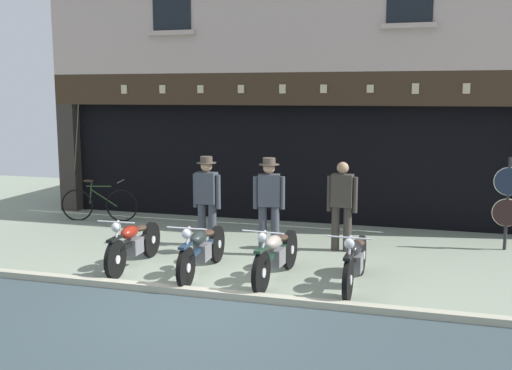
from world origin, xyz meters
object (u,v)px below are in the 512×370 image
Objects in this scene: motorcycle_center_right at (355,260)px; tyre_sign_pole at (508,198)px; motorcycle_center at (276,254)px; motorcycle_center_left at (202,249)px; advert_board_near at (214,137)px; salesman_right at (342,202)px; advert_board_far at (171,137)px; shopkeeper_center at (269,201)px; motorcycle_left at (133,243)px; leaning_bicycle at (99,204)px; salesman_left at (207,196)px.

tyre_sign_pole is at bearing -127.77° from motorcycle_center_right.
motorcycle_center_left is at bearing 5.08° from motorcycle_center.
advert_board_near is (-6.17, 1.43, 0.88)m from tyre_sign_pole.
motorcycle_center is at bearing 74.63° from salesman_right.
advert_board_far reaches higher than tyre_sign_pole.
tyre_sign_pole reaches higher than motorcycle_center.
shopkeeper_center reaches higher than motorcycle_center_right.
motorcycle_center_right is (3.63, -0.03, 0.00)m from motorcycle_left.
motorcycle_center_right is 1.12× the size of shopkeeper_center.
advert_board_far reaches higher than motorcycle_center_right.
motorcycle_center_left is at bearing -72.81° from advert_board_near.
leaning_bicycle is at bearing -153.03° from advert_board_near.
salesman_left is 0.98× the size of leaning_bicycle.
tyre_sign_pole is at bearing -162.71° from salesman_left.
motorcycle_center_left is 1.21× the size of tyre_sign_pole.
salesman_left reaches higher than salesman_right.
motorcycle_center_left is 1.68m from shopkeeper_center.
shopkeeper_center reaches higher than motorcycle_center.
shopkeeper_center is 3.73m from advert_board_near.
motorcycle_center_right is at bearing -49.16° from advert_board_near.
salesman_right is at bearing -134.14° from motorcycle_center_left.
shopkeeper_center reaches higher than salesman_right.
motorcycle_center_right is (2.40, 0.03, -0.00)m from motorcycle_center_left.
salesman_right is 4.12m from advert_board_near.
salesman_right is at bearing -27.92° from advert_board_far.
tyre_sign_pole is at bearing -149.75° from motorcycle_center_left.
tyre_sign_pole is at bearing -11.17° from advert_board_far.
shopkeeper_center is 1.06× the size of salesman_right.
motorcycle_center_left is 2.17× the size of advert_board_far.
advert_board_far reaches higher than motorcycle_left.
motorcycle_left is at bearing -74.41° from advert_board_far.
salesman_left reaches higher than motorcycle_center_right.
motorcycle_center_right is 3.49m from salesman_left.
advert_board_near reaches higher than motorcycle_center.
motorcycle_center is at bearing -59.64° from advert_board_near.
salesman_right is at bearing -168.21° from salesman_left.
advert_board_far is at bearing -49.50° from salesman_left.
advert_board_near is (-1.35, 4.37, 1.43)m from motorcycle_center_left.
advert_board_near is 0.63× the size of leaning_bicycle.
advert_board_far is (-3.16, 2.97, 0.86)m from shopkeeper_center.
tyre_sign_pole reaches higher than motorcycle_center_left.
motorcycle_left is 0.99× the size of motorcycle_center_right.
salesman_left reaches higher than motorcycle_center_left.
motorcycle_center is 5.84m from leaning_bicycle.
shopkeeper_center is at bearing -159.42° from tyre_sign_pole.
shopkeeper_center is at bearing -54.97° from advert_board_near.
motorcycle_left is 1.18× the size of salesman_right.
motorcycle_left is 3.63m from motorcycle_center_right.
salesman_right reaches higher than motorcycle_center_right.
advert_board_far is at bearing -55.18° from shopkeeper_center.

